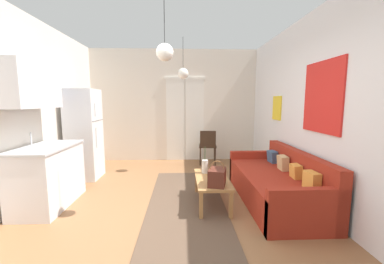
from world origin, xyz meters
TOP-DOWN VIEW (x-y plane):
  - ground_plane at (0.00, 0.00)m, footprint 4.84×7.22m
  - wall_back at (0.01, 3.36)m, footprint 4.44×0.13m
  - wall_right at (2.17, 0.01)m, footprint 0.12×6.82m
  - area_rug at (0.26, 0.39)m, footprint 1.14×3.37m
  - couch at (1.69, 0.60)m, footprint 0.93×2.10m
  - coffee_table at (0.65, 0.54)m, footprint 0.48×1.01m
  - bamboo_vase at (0.57, 0.80)m, footprint 0.10×0.10m
  - handbag at (0.68, 0.23)m, footprint 0.29×0.35m
  - refrigerator at (-1.75, 1.88)m, footprint 0.58×0.61m
  - kitchen_counter at (-1.81, 0.58)m, footprint 0.62×1.15m
  - accent_chair at (0.83, 2.79)m, footprint 0.45×0.43m
  - pendant_lamp_near at (-0.01, 0.17)m, footprint 0.22×0.22m
  - pendant_lamp_far at (0.23, 2.20)m, footprint 0.22×0.22m

SIDE VIEW (x-z plane):
  - ground_plane at x=0.00m, z-range -0.10..0.00m
  - area_rug at x=0.26m, z-range 0.00..0.01m
  - couch at x=1.69m, z-range -0.13..0.66m
  - coffee_table at x=0.65m, z-range 0.15..0.55m
  - accent_chair at x=0.83m, z-range 0.07..0.91m
  - bamboo_vase at x=0.57m, z-range 0.29..0.73m
  - handbag at x=0.68m, z-range 0.35..0.69m
  - kitchen_counter at x=-1.81m, z-range -0.25..1.84m
  - refrigerator at x=-1.75m, z-range 0.00..1.79m
  - wall_back at x=0.01m, z-range -0.01..2.85m
  - wall_right at x=2.17m, z-range 0.00..2.87m
  - pendant_lamp_far at x=0.23m, z-range 1.70..2.55m
  - pendant_lamp_near at x=-0.01m, z-range 1.74..2.56m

